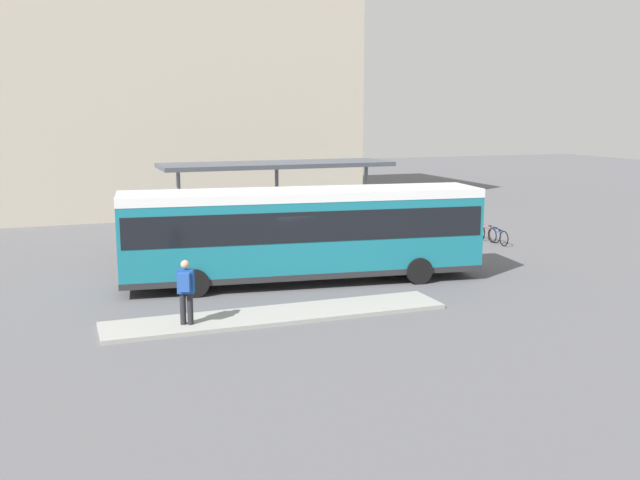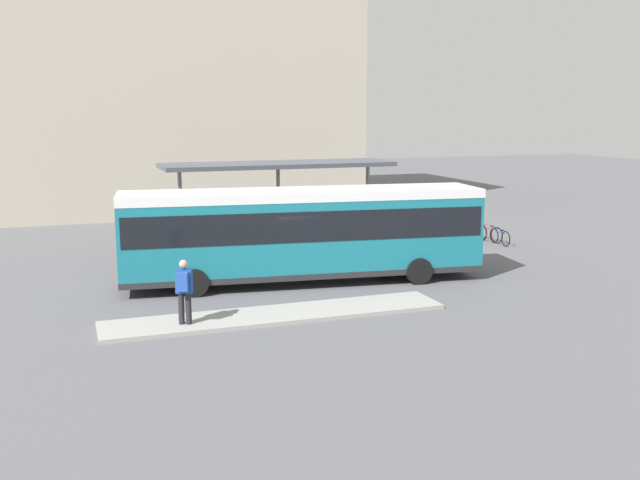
{
  "view_description": "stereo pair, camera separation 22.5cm",
  "coord_description": "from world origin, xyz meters",
  "px_view_note": "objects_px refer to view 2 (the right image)",
  "views": [
    {
      "loc": [
        -7.87,
        -22.81,
        5.84
      ],
      "look_at": [
        0.61,
        0.0,
        1.45
      ],
      "focal_mm": 40.0,
      "sensor_mm": 36.0,
      "label": 1
    },
    {
      "loc": [
        -7.66,
        -22.89,
        5.84
      ],
      "look_at": [
        0.61,
        0.0,
        1.45
      ],
      "focal_mm": 40.0,
      "sensor_mm": 36.0,
      "label": 2
    }
  ],
  "objects_px": {
    "pedestrian_waiting": "(184,288)",
    "bicycle_white": "(478,231)",
    "bicycle_red": "(489,233)",
    "city_bus": "(303,229)",
    "bicycle_blue": "(500,237)"
  },
  "relations": [
    {
      "from": "pedestrian_waiting",
      "to": "bicycle_white",
      "type": "distance_m",
      "value": 17.88
    },
    {
      "from": "bicycle_red",
      "to": "bicycle_white",
      "type": "distance_m",
      "value": 0.82
    },
    {
      "from": "city_bus",
      "to": "bicycle_white",
      "type": "distance_m",
      "value": 11.82
    },
    {
      "from": "city_bus",
      "to": "bicycle_red",
      "type": "distance_m",
      "value": 11.54
    },
    {
      "from": "bicycle_blue",
      "to": "bicycle_white",
      "type": "bearing_deg",
      "value": 5.07
    },
    {
      "from": "bicycle_blue",
      "to": "bicycle_white",
      "type": "relative_size",
      "value": 1.01
    },
    {
      "from": "city_bus",
      "to": "pedestrian_waiting",
      "type": "relative_size",
      "value": 6.98
    },
    {
      "from": "city_bus",
      "to": "bicycle_red",
      "type": "height_order",
      "value": "city_bus"
    },
    {
      "from": "pedestrian_waiting",
      "to": "bicycle_blue",
      "type": "height_order",
      "value": "pedestrian_waiting"
    },
    {
      "from": "pedestrian_waiting",
      "to": "bicycle_blue",
      "type": "bearing_deg",
      "value": -40.93
    },
    {
      "from": "pedestrian_waiting",
      "to": "bicycle_red",
      "type": "xyz_separation_m",
      "value": [
        15.25,
        8.62,
        -0.77
      ]
    },
    {
      "from": "city_bus",
      "to": "bicycle_blue",
      "type": "xyz_separation_m",
      "value": [
        10.51,
        3.78,
        -1.54
      ]
    },
    {
      "from": "city_bus",
      "to": "bicycle_white",
      "type": "xyz_separation_m",
      "value": [
        10.4,
        5.41,
        -1.54
      ]
    },
    {
      "from": "pedestrian_waiting",
      "to": "bicycle_blue",
      "type": "relative_size",
      "value": 1.11
    },
    {
      "from": "city_bus",
      "to": "bicycle_red",
      "type": "bearing_deg",
      "value": 30.49
    }
  ]
}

